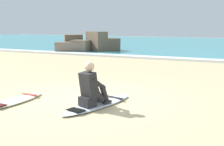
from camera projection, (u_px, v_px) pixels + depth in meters
The scene contains 7 objects.
ground_plane at pixel (88, 99), 7.08m from camera, with size 80.00×80.00×0.00m, color #CCB584.
sea at pixel (214, 44), 27.32m from camera, with size 80.00×28.00×0.10m, color teal.
breaking_foam at pixel (179, 59), 15.21m from camera, with size 80.00×0.90×0.11m, color white.
surfboard_main at pixel (98, 104), 6.49m from camera, with size 0.93×2.26×0.08m.
surfer_seated at pixel (92, 89), 6.24m from camera, with size 0.53×0.77×0.95m.
surfboard_spare_near at pixel (16, 100), 6.83m from camera, with size 0.57×1.79×0.08m.
rock_outcrop_distant at pixel (87, 44), 19.89m from camera, with size 4.39×3.41×1.38m.
Camera 1 is at (3.58, -5.91, 1.76)m, focal length 46.82 mm.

